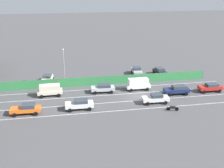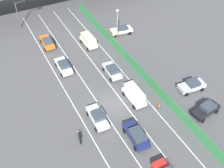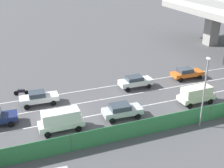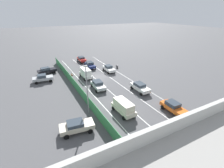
% 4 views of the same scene
% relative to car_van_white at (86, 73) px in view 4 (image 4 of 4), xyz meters
% --- Properties ---
extents(ground_plane, '(300.00, 300.00, 0.00)m').
position_rel_car_van_white_xyz_m(ground_plane, '(-3.38, 0.80, -1.25)').
color(ground_plane, '#4C4C4F').
extents(lane_line_left_edge, '(0.14, 49.69, 0.01)m').
position_rel_car_van_white_xyz_m(lane_line_left_edge, '(-8.49, 7.65, -1.25)').
color(lane_line_left_edge, silver).
rests_on(lane_line_left_edge, ground).
extents(lane_line_mid_left, '(0.14, 49.69, 0.01)m').
position_rel_car_van_white_xyz_m(lane_line_mid_left, '(-5.08, 7.65, -1.25)').
color(lane_line_mid_left, silver).
rests_on(lane_line_mid_left, ground).
extents(lane_line_mid_right, '(0.14, 49.69, 0.01)m').
position_rel_car_van_white_xyz_m(lane_line_mid_right, '(-1.67, 7.65, -1.25)').
color(lane_line_mid_right, silver).
rests_on(lane_line_mid_right, ground).
extents(lane_line_right_edge, '(0.14, 49.69, 0.01)m').
position_rel_car_van_white_xyz_m(lane_line_right_edge, '(1.74, 7.65, -1.25)').
color(lane_line_right_edge, silver).
rests_on(lane_line_right_edge, ground).
extents(green_fence, '(0.10, 45.79, 1.80)m').
position_rel_car_van_white_xyz_m(green_fence, '(3.88, 7.65, -0.35)').
color(green_fence, '#338447').
rests_on(green_fence, ground).
extents(car_van_white, '(2.00, 4.57, 2.21)m').
position_rel_car_van_white_xyz_m(car_van_white, '(0.00, 0.00, 0.00)').
color(car_van_white, silver).
rests_on(car_van_white, ground).
extents(car_hatchback_white, '(2.01, 4.54, 1.64)m').
position_rel_car_van_white_xyz_m(car_hatchback_white, '(-6.82, 11.55, -0.33)').
color(car_hatchback_white, silver).
rests_on(car_hatchback_white, ground).
extents(car_taxi_orange, '(2.07, 4.66, 1.61)m').
position_rel_car_van_white_xyz_m(car_taxi_orange, '(-7.02, 19.79, -0.37)').
color(car_taxi_orange, orange).
rests_on(car_taxi_orange, ground).
extents(car_sedan_white, '(2.07, 4.58, 1.64)m').
position_rel_car_van_white_xyz_m(car_sedan_white, '(-6.61, -1.24, -0.35)').
color(car_sedan_white, white).
rests_on(car_sedan_white, ground).
extents(car_sedan_navy, '(2.19, 4.69, 1.67)m').
position_rel_car_van_white_xyz_m(car_sedan_navy, '(-3.48, -6.37, -0.32)').
color(car_sedan_navy, navy).
rests_on(car_sedan_navy, ground).
extents(car_sedan_silver, '(2.22, 4.42, 1.60)m').
position_rel_car_van_white_xyz_m(car_sedan_silver, '(-0.14, 6.71, -0.35)').
color(car_sedan_silver, '#B7BABC').
rests_on(car_sedan_silver, ground).
extents(car_van_cream, '(2.13, 4.44, 2.09)m').
position_rel_car_van_white_xyz_m(car_van_cream, '(-0.10, 16.38, -0.06)').
color(car_van_cream, beige).
rests_on(car_van_cream, ground).
extents(car_sedan_red, '(2.02, 4.40, 1.58)m').
position_rel_car_van_white_xyz_m(car_sedan_red, '(-3.33, -13.04, -0.36)').
color(car_sedan_red, red).
rests_on(car_sedan_red, ground).
extents(motorcycle, '(0.74, 1.91, 0.93)m').
position_rel_car_van_white_xyz_m(motorcycle, '(-10.01, -2.92, -0.79)').
color(motorcycle, black).
rests_on(motorcycle, ground).
extents(parked_sedan_dark, '(4.54, 2.46, 1.63)m').
position_rel_car_van_white_xyz_m(parked_sedan_dark, '(7.63, -7.10, -0.35)').
color(parked_sedan_dark, black).
rests_on(parked_sedan_dark, ground).
extents(parked_wagon_silver, '(4.36, 2.39, 1.68)m').
position_rel_car_van_white_xyz_m(parked_wagon_silver, '(9.11, -2.19, -0.34)').
color(parked_wagon_silver, '#B2B5B7').
rests_on(parked_wagon_silver, ground).
extents(parked_sedan_cream, '(4.51, 2.50, 1.55)m').
position_rel_car_van_white_xyz_m(parked_sedan_cream, '(7.35, 17.11, -0.37)').
color(parked_sedan_cream, beige).
rests_on(parked_sedan_cream, ground).
extents(street_lamp, '(0.60, 0.36, 7.52)m').
position_rel_car_van_white_xyz_m(street_lamp, '(4.45, 13.62, 3.28)').
color(street_lamp, gray).
rests_on(street_lamp, ground).
extents(traffic_cone, '(0.47, 0.47, 0.68)m').
position_rel_car_van_white_xyz_m(traffic_cone, '(2.51, -2.93, -0.93)').
color(traffic_cone, orange).
rests_on(traffic_cone, ground).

